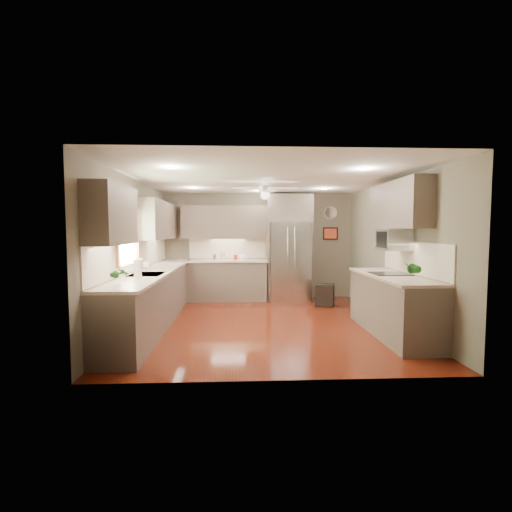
{
  "coord_description": "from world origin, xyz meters",
  "views": [
    {
      "loc": [
        -0.48,
        -6.4,
        1.63
      ],
      "look_at": [
        -0.15,
        0.6,
        1.14
      ],
      "focal_mm": 26.0,
      "sensor_mm": 36.0,
      "label": 1
    }
  ],
  "objects": [
    {
      "name": "floor",
      "position": [
        0.0,
        0.0,
        0.0
      ],
      "size": [
        5.0,
        5.0,
        0.0
      ],
      "primitive_type": "plane",
      "color": "#53190B",
      "rests_on": "ground"
    },
    {
      "name": "wall_front",
      "position": [
        0.0,
        -2.5,
        1.25
      ],
      "size": [
        4.5,
        0.0,
        4.5
      ],
      "primitive_type": "plane",
      "rotation": [
        -1.57,
        0.0,
        0.0
      ],
      "color": "#6A6251",
      "rests_on": "ground"
    },
    {
      "name": "window",
      "position": [
        -2.22,
        -0.5,
        1.55
      ],
      "size": [
        0.05,
        1.12,
        0.92
      ],
      "color": "#BFF2B2",
      "rests_on": "wall_left"
    },
    {
      "name": "stool",
      "position": [
        1.38,
        1.42,
        0.24
      ],
      "size": [
        0.48,
        0.48,
        0.46
      ],
      "color": "black",
      "rests_on": "ground"
    },
    {
      "name": "paper_towel",
      "position": [
        -1.93,
        -1.02,
        1.08
      ],
      "size": [
        0.11,
        0.11,
        0.27
      ],
      "color": "white",
      "rests_on": "left_run"
    },
    {
      "name": "wall_clock",
      "position": [
        1.75,
        2.48,
        2.05
      ],
      "size": [
        0.3,
        0.03,
        0.3
      ],
      "color": "white",
      "rests_on": "wall_back"
    },
    {
      "name": "canister_b",
      "position": [
        -1.03,
        2.19,
        1.01
      ],
      "size": [
        0.1,
        0.1,
        0.13
      ],
      "primitive_type": "cylinder",
      "rotation": [
        0.0,
        0.0,
        -0.2
      ],
      "color": "silver",
      "rests_on": "back_run"
    },
    {
      "name": "potted_plant_left",
      "position": [
        -1.96,
        -1.72,
        1.09
      ],
      "size": [
        0.18,
        0.16,
        0.3
      ],
      "primitive_type": "imported",
      "rotation": [
        0.0,
        0.0,
        -0.37
      ],
      "color": "#1D5117",
      "rests_on": "left_run"
    },
    {
      "name": "uppers",
      "position": [
        -0.74,
        0.71,
        1.87
      ],
      "size": [
        4.5,
        4.7,
        0.95
      ],
      "color": "brown",
      "rests_on": "wall_left"
    },
    {
      "name": "wall_back",
      "position": [
        0.0,
        2.5,
        1.25
      ],
      "size": [
        4.5,
        0.0,
        4.5
      ],
      "primitive_type": "plane",
      "rotation": [
        1.57,
        0.0,
        0.0
      ],
      "color": "#6A6251",
      "rests_on": "ground"
    },
    {
      "name": "potted_plant_right",
      "position": [
        1.91,
        -1.41,
        1.1
      ],
      "size": [
        0.21,
        0.19,
        0.33
      ],
      "primitive_type": "imported",
      "rotation": [
        0.0,
        0.0,
        0.25
      ],
      "color": "#1D5117",
      "rests_on": "right_run"
    },
    {
      "name": "wall_right",
      "position": [
        2.25,
        0.0,
        1.25
      ],
      "size": [
        0.0,
        5.0,
        5.0
      ],
      "primitive_type": "plane",
      "rotation": [
        1.57,
        0.0,
        -1.57
      ],
      "color": "#6A6251",
      "rests_on": "ground"
    },
    {
      "name": "ceiling_fan",
      "position": [
        -0.0,
        0.3,
        2.33
      ],
      "size": [
        1.18,
        1.18,
        0.32
      ],
      "color": "white",
      "rests_on": "ceiling"
    },
    {
      "name": "soap_bottle",
      "position": [
        -2.08,
        0.1,
        1.04
      ],
      "size": [
        0.1,
        0.1,
        0.2
      ],
      "primitive_type": "imported",
      "rotation": [
        0.0,
        0.0,
        0.13
      ],
      "color": "white",
      "rests_on": "left_run"
    },
    {
      "name": "left_run",
      "position": [
        -1.95,
        0.15,
        0.48
      ],
      "size": [
        0.65,
        4.7,
        1.45
      ],
      "color": "brown",
      "rests_on": "ground"
    },
    {
      "name": "framed_print",
      "position": [
        1.75,
        2.48,
        1.55
      ],
      "size": [
        0.36,
        0.03,
        0.3
      ],
      "color": "black",
      "rests_on": "wall_back"
    },
    {
      "name": "recessed_lights",
      "position": [
        -0.04,
        0.4,
        2.49
      ],
      "size": [
        2.84,
        3.14,
        0.01
      ],
      "color": "white",
      "rests_on": "ceiling"
    },
    {
      "name": "back_run",
      "position": [
        -0.72,
        2.2,
        0.48
      ],
      "size": [
        1.85,
        0.65,
        1.45
      ],
      "color": "brown",
      "rests_on": "ground"
    },
    {
      "name": "canister_d",
      "position": [
        -0.54,
        2.23,
        1.0
      ],
      "size": [
        0.09,
        0.09,
        0.13
      ],
      "primitive_type": "cylinder",
      "rotation": [
        0.0,
        0.0,
        0.02
      ],
      "color": "maroon",
      "rests_on": "back_run"
    },
    {
      "name": "bowl",
      "position": [
        -0.38,
        2.24,
        0.96
      ],
      "size": [
        0.25,
        0.25,
        0.05
      ],
      "primitive_type": "imported",
      "rotation": [
        0.0,
        0.0,
        -0.34
      ],
      "color": "beige",
      "rests_on": "back_run"
    },
    {
      "name": "sink",
      "position": [
        -1.93,
        -0.5,
        0.91
      ],
      "size": [
        0.5,
        0.7,
        0.32
      ],
      "color": "silver",
      "rests_on": "left_run"
    },
    {
      "name": "ceiling",
      "position": [
        0.0,
        0.0,
        2.5
      ],
      "size": [
        5.0,
        5.0,
        0.0
      ],
      "primitive_type": "plane",
      "rotation": [
        3.14,
        0.0,
        0.0
      ],
      "color": "white",
      "rests_on": "ground"
    },
    {
      "name": "refrigerator",
      "position": [
        0.7,
        2.16,
        1.19
      ],
      "size": [
        1.06,
        0.75,
        2.45
      ],
      "color": "silver",
      "rests_on": "ground"
    },
    {
      "name": "right_run",
      "position": [
        1.93,
        -0.8,
        0.48
      ],
      "size": [
        0.7,
        2.2,
        1.45
      ],
      "color": "brown",
      "rests_on": "ground"
    },
    {
      "name": "wall_left",
      "position": [
        -2.25,
        0.0,
        1.25
      ],
      "size": [
        0.0,
        5.0,
        5.0
      ],
      "primitive_type": "plane",
      "rotation": [
        1.57,
        0.0,
        1.57
      ],
      "color": "#6A6251",
      "rests_on": "ground"
    },
    {
      "name": "canister_c",
      "position": [
        -0.84,
        2.19,
        1.03
      ],
      "size": [
        0.11,
        0.11,
        0.18
      ],
      "primitive_type": "cylinder",
      "rotation": [
        0.0,
        0.0,
        0.01
      ],
      "color": "beige",
      "rests_on": "back_run"
    },
    {
      "name": "microwave",
      "position": [
        2.03,
        -0.55,
        1.48
      ],
      "size": [
        0.43,
        0.55,
        0.34
      ],
      "color": "silver",
      "rests_on": "wall_right"
    }
  ]
}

